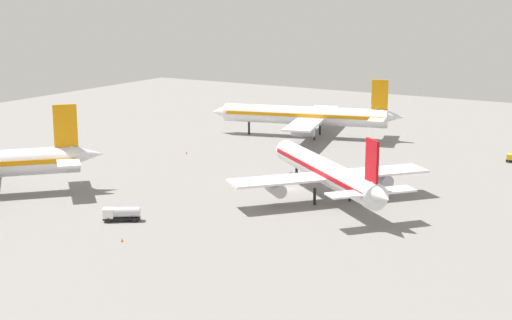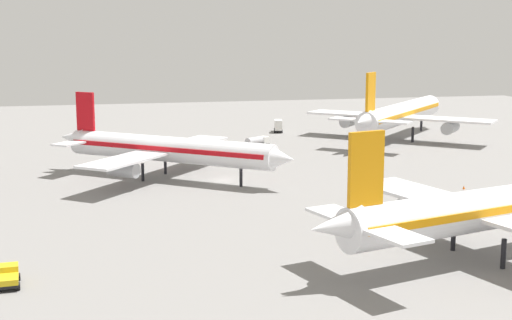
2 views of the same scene
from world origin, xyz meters
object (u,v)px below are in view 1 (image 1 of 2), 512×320
at_px(pushback_tractor, 512,157).
at_px(safety_cone_mid_apron, 186,153).
at_px(airplane_at_gate, 307,116).
at_px(safety_cone_near_gate, 122,240).
at_px(fuel_truck, 122,213).
at_px(airplane_taxiing, 327,172).

xyz_separation_m(pushback_tractor, safety_cone_mid_apron, (-31.91, 69.61, -0.67)).
distance_m(pushback_tractor, safety_cone_mid_apron, 76.58).
bearing_deg(airplane_at_gate, safety_cone_near_gate, 84.04).
relative_size(fuel_truck, safety_cone_near_gate, 10.46).
height_order(safety_cone_near_gate, safety_cone_mid_apron, same).
height_order(airplane_taxiing, safety_cone_near_gate, airplane_taxiing).
height_order(pushback_tractor, safety_cone_mid_apron, pushback_tractor).
bearing_deg(airplane_taxiing, airplane_at_gate, -19.60).
xyz_separation_m(airplane_at_gate, airplane_taxiing, (-54.34, -32.44, -0.43)).
height_order(fuel_truck, safety_cone_mid_apron, fuel_truck).
bearing_deg(safety_cone_near_gate, pushback_tractor, -22.94).
distance_m(fuel_truck, safety_cone_mid_apron, 56.17).
distance_m(airplane_taxiing, safety_cone_mid_apron, 51.60).
bearing_deg(airplane_at_gate, safety_cone_mid_apron, 51.00).
bearing_deg(safety_cone_near_gate, fuel_truck, 40.59).
bearing_deg(safety_cone_near_gate, airplane_at_gate, 9.65).
height_order(airplane_taxiing, fuel_truck, airplane_taxiing).
bearing_deg(fuel_truck, safety_cone_near_gate, 96.34).
height_order(fuel_truck, pushback_tractor, fuel_truck).
xyz_separation_m(airplane_taxiing, safety_cone_mid_apron, (20.04, 47.28, -5.10)).
xyz_separation_m(airplane_at_gate, fuel_truck, (-85.36, -8.54, -4.44)).
bearing_deg(fuel_truck, airplane_taxiing, -161.86).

